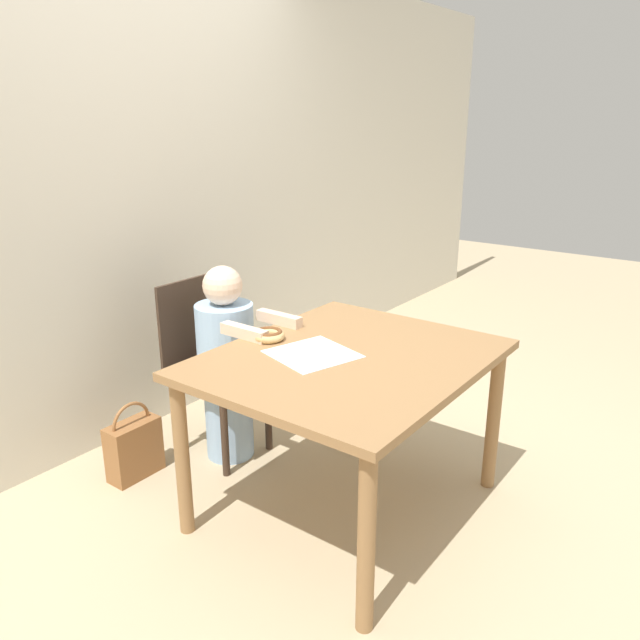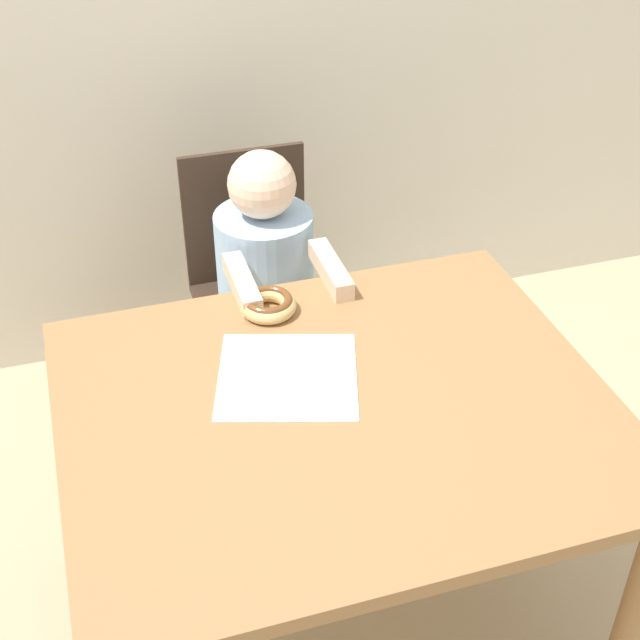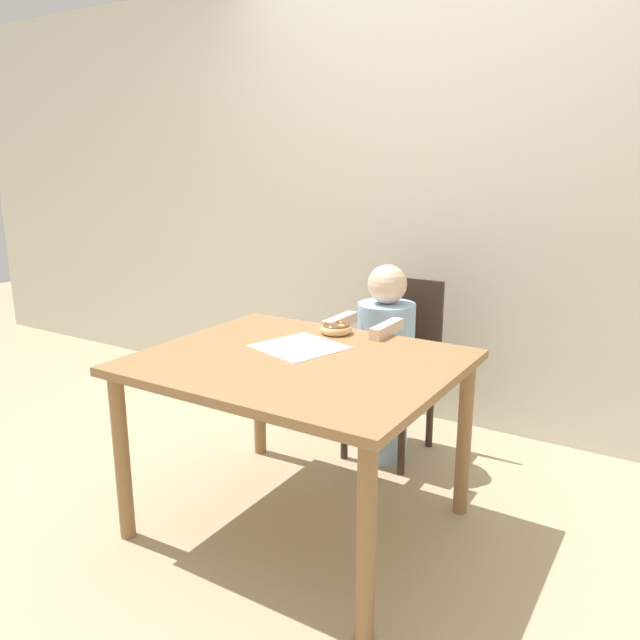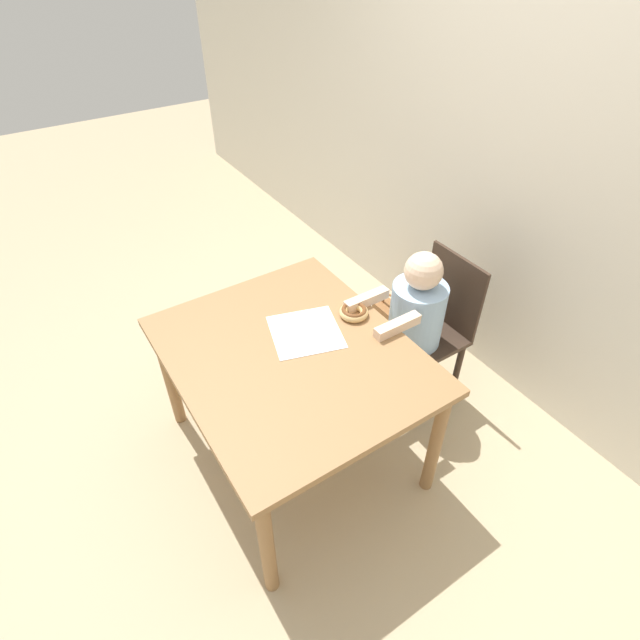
# 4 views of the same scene
# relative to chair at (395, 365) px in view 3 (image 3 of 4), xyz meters

# --- Properties ---
(ground_plane) EXTENTS (12.00, 12.00, 0.00)m
(ground_plane) POSITION_rel_chair_xyz_m (-0.02, -0.84, -0.45)
(ground_plane) COLOR tan
(wall_back) EXTENTS (8.00, 0.05, 2.50)m
(wall_back) POSITION_rel_chair_xyz_m (-0.02, 0.51, 0.80)
(wall_back) COLOR silver
(wall_back) RESTS_ON ground_plane
(dining_table) EXTENTS (1.18, 0.99, 0.71)m
(dining_table) POSITION_rel_chair_xyz_m (-0.02, -0.84, 0.17)
(dining_table) COLOR olive
(dining_table) RESTS_ON ground_plane
(chair) EXTENTS (0.38, 0.42, 0.88)m
(chair) POSITION_rel_chair_xyz_m (0.00, 0.00, 0.00)
(chair) COLOR #38281E
(chair) RESTS_ON ground_plane
(child_figure) EXTENTS (0.29, 0.50, 0.98)m
(child_figure) POSITION_rel_chair_xyz_m (-0.00, -0.12, 0.03)
(child_figure) COLOR #99BCE0
(child_figure) RESTS_ON ground_plane
(donut) EXTENTS (0.14, 0.14, 0.04)m
(donut) POSITION_rel_chair_xyz_m (-0.08, -0.46, 0.28)
(donut) COLOR #DBB270
(donut) RESTS_ON dining_table
(napkin) EXTENTS (0.39, 0.39, 0.00)m
(napkin) POSITION_rel_chair_xyz_m (-0.10, -0.72, 0.26)
(napkin) COLOR white
(napkin) RESTS_ON dining_table
(handbag) EXTENTS (0.26, 0.12, 0.38)m
(handbag) POSITION_rel_chair_xyz_m (-0.41, 0.11, -0.30)
(handbag) COLOR brown
(handbag) RESTS_ON ground_plane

